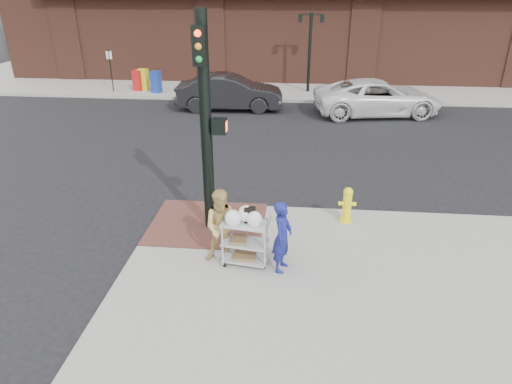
# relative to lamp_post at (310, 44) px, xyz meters

# --- Properties ---
(ground) EXTENTS (220.00, 220.00, 0.00)m
(ground) POSITION_rel_lamp_post_xyz_m (-2.00, -16.00, -2.62)
(ground) COLOR black
(ground) RESTS_ON ground
(sidewalk_far) EXTENTS (65.00, 36.00, 0.15)m
(sidewalk_far) POSITION_rel_lamp_post_xyz_m (10.50, 16.00, -2.54)
(sidewalk_far) COLOR gray
(sidewalk_far) RESTS_ON ground
(brick_curb_ramp) EXTENTS (2.80, 2.40, 0.01)m
(brick_curb_ramp) POSITION_rel_lamp_post_xyz_m (-2.60, -15.10, -2.46)
(brick_curb_ramp) COLOR brown
(brick_curb_ramp) RESTS_ON sidewalk_near
(lamp_post) EXTENTS (1.32, 0.22, 4.00)m
(lamp_post) POSITION_rel_lamp_post_xyz_m (0.00, 0.00, 0.00)
(lamp_post) COLOR black
(lamp_post) RESTS_ON sidewalk_far
(parking_sign) EXTENTS (0.05, 0.05, 2.20)m
(parking_sign) POSITION_rel_lamp_post_xyz_m (-10.50, -1.00, -1.37)
(parking_sign) COLOR black
(parking_sign) RESTS_ON sidewalk_far
(traffic_signal_pole) EXTENTS (0.61, 0.51, 5.00)m
(traffic_signal_pole) POSITION_rel_lamp_post_xyz_m (-2.48, -15.23, 0.21)
(traffic_signal_pole) COLOR black
(traffic_signal_pole) RESTS_ON sidewalk_near
(woman_blue) EXTENTS (0.50, 0.64, 1.56)m
(woman_blue) POSITION_rel_lamp_post_xyz_m (-0.68, -16.89, -1.69)
(woman_blue) COLOR navy
(woman_blue) RESTS_ON sidewalk_near
(pedestrian_tan) EXTENTS (0.85, 0.69, 1.65)m
(pedestrian_tan) POSITION_rel_lamp_post_xyz_m (-1.93, -16.67, -1.64)
(pedestrian_tan) COLOR tan
(pedestrian_tan) RESTS_ON sidewalk_near
(sedan_dark) EXTENTS (5.06, 1.97, 1.64)m
(sedan_dark) POSITION_rel_lamp_post_xyz_m (-3.73, -3.61, -1.80)
(sedan_dark) COLOR black
(sedan_dark) RESTS_ON ground
(minivan_white) EXTENTS (6.05, 3.52, 1.58)m
(minivan_white) POSITION_rel_lamp_post_xyz_m (3.11, -3.86, -1.83)
(minivan_white) COLOR white
(minivan_white) RESTS_ON ground
(utility_cart) EXTENTS (1.01, 0.66, 1.31)m
(utility_cart) POSITION_rel_lamp_post_xyz_m (-1.47, -16.73, -1.87)
(utility_cart) COLOR #A8A9AD
(utility_cart) RESTS_ON sidewalk_near
(fire_hydrant) EXTENTS (0.44, 0.31, 0.93)m
(fire_hydrant) POSITION_rel_lamp_post_xyz_m (0.84, -14.66, -2.00)
(fire_hydrant) COLOR yellow
(fire_hydrant) RESTS_ON sidewalk_near
(newsbox_red) EXTENTS (0.55, 0.52, 1.10)m
(newsbox_red) POSITION_rel_lamp_post_xyz_m (-9.20, -0.66, -1.92)
(newsbox_red) COLOR #B61415
(newsbox_red) RESTS_ON sidewalk_far
(newsbox_yellow) EXTENTS (0.52, 0.48, 1.13)m
(newsbox_yellow) POSITION_rel_lamp_post_xyz_m (-8.94, -0.52, -1.90)
(newsbox_yellow) COLOR yellow
(newsbox_yellow) RESTS_ON sidewalk_far
(newsbox_blue) EXTENTS (0.56, 0.53, 1.12)m
(newsbox_blue) POSITION_rel_lamp_post_xyz_m (-8.08, -1.04, -1.91)
(newsbox_blue) COLOR navy
(newsbox_blue) RESTS_ON sidewalk_far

